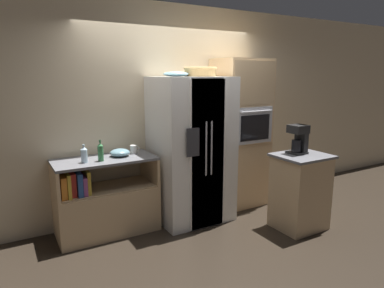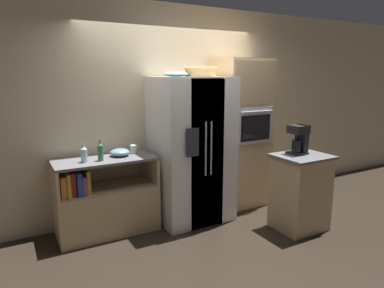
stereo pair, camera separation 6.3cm
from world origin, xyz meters
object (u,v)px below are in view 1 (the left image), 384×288
Objects in this scene: wicker_basket at (200,71)px; bottle_tall at (84,154)px; mug at (134,149)px; bottle_short at (101,152)px; coffee_maker at (299,138)px; fruit_bowl at (176,74)px; mixing_bowl at (120,153)px; wall_oven at (240,133)px; refrigerator at (191,150)px.

wicker_basket is 1.76m from bottle_tall.
bottle_tall is 1.74× the size of mug.
mug is (0.64, 0.15, -0.04)m from bottle_tall.
bottle_tall is at bearing 173.66° from bottle_short.
coffee_maker reaches higher than bottle_tall.
bottle_short reaches higher than mug.
wicker_basket reaches higher than fruit_bowl.
coffee_maker is at bearing -37.65° from fruit_bowl.
coffee_maker is at bearing -27.51° from mixing_bowl.
mug is 2.04m from coffee_maker.
wall_oven reaches higher than mug.
mixing_bowl is at bearing 171.01° from refrigerator.
mug is at bearing 20.69° from bottle_short.
bottle_tall is 0.88× the size of mixing_bowl.
wicker_basket is (0.16, 0.05, 1.00)m from refrigerator.
mug is 0.51× the size of mixing_bowl.
wall_oven reaches higher than bottle_short.
bottle_tall is (-1.17, -0.02, -0.88)m from fruit_bowl.
mixing_bowl is at bearing 173.83° from fruit_bowl.
wall_oven is 8.57× the size of bottle_short.
fruit_bowl reaches higher than bottle_short.
bottle_short reaches higher than mixing_bowl.
bottle_short is 0.29m from mixing_bowl.
fruit_bowl is 1.32m from bottle_short.
refrigerator is 0.98m from fruit_bowl.
fruit_bowl is 1.18m from mixing_bowl.
wall_oven is 2.05m from bottle_short.
fruit_bowl is at bearing -14.48° from mug.
fruit_bowl is (-0.34, 0.02, -0.03)m from wicker_basket.
coffee_maker is at bearing -40.16° from refrigerator.
fruit_bowl is 0.90× the size of coffee_maker.
wall_oven reaches higher than bottle_tall.
wall_oven is 1.60m from mug.
refrigerator is at bearing -8.99° from mixing_bowl.
fruit_bowl is at bearing -177.50° from wall_oven.
bottle_short is (-2.05, -0.08, -0.03)m from wall_oven.
fruit_bowl reaches higher than mug.
mixing_bowl is at bearing -163.61° from mug.
bottle_tall is 0.66m from mug.
bottle_short is at bearing -156.21° from mixing_bowl.
refrigerator is at bearing -1.39° from bottle_short.
mug is 0.34× the size of coffee_maker.
mug is (-0.87, 0.16, -0.95)m from wicker_basket.
fruit_bowl is at bearing 176.73° from wicker_basket.
refrigerator is at bearing -15.87° from mug.
wicker_basket reaches higher than mixing_bowl.
wicker_basket is 0.34m from fruit_bowl.
refrigerator is 5.27× the size of coffee_maker.
refrigerator is 7.59× the size of bottle_short.
coffee_maker is (1.02, -0.86, 0.20)m from refrigerator.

